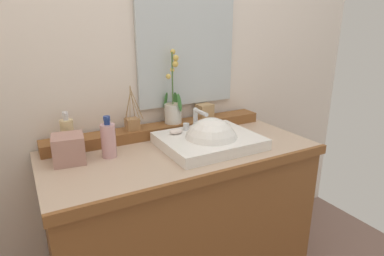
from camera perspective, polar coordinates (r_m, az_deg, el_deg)
The scene contains 12 objects.
wall_back at distance 1.83m, azimuth -8.21°, elevation 14.51°, with size 2.92×0.20×2.59m, color silver.
vanity_cabinet at distance 1.75m, azimuth -1.79°, elevation -16.34°, with size 1.29×0.62×0.83m.
back_ledge at distance 1.75m, azimuth -5.46°, elevation -0.31°, with size 1.21×0.12×0.06m, color brown.
sink_basin at distance 1.57m, azimuth 3.24°, elevation -2.74°, with size 0.46×0.38×0.29m.
soap_bar at distance 1.60m, azimuth -2.84°, elevation -0.63°, with size 0.07×0.04×0.02m, color silver.
potted_plant at distance 1.75m, azimuth -3.36°, elevation 3.81°, with size 0.10×0.12×0.39m.
soap_dispenser at distance 1.59m, azimuth -21.25°, elevation -0.16°, with size 0.06×0.06×0.14m.
reed_diffuser at distance 1.67m, azimuth -10.54°, elevation 0.82°, with size 0.10×0.09×0.23m.
trinket_box at distance 1.87m, azimuth 2.25°, elevation 3.10°, with size 0.09×0.07×0.08m, color tan.
lotion_bottle at distance 1.48m, azimuth -14.58°, elevation -2.03°, with size 0.07×0.07×0.19m.
tissue_box at distance 1.48m, azimuth -21.00°, elevation -3.47°, with size 0.13×0.13×0.12m, color tan.
mirror at distance 1.81m, azimuth -0.88°, elevation 14.40°, with size 0.58×0.02×0.65m, color silver.
Camera 1 is at (-0.65, -1.29, 1.40)m, focal length 30.12 mm.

